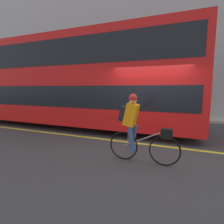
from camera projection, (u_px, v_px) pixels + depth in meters
name	position (u px, v px, depth m)	size (l,w,h in m)	color
ground_plane	(147.00, 145.00, 5.55)	(80.00, 80.00, 0.00)	#38383A
road_center_line	(147.00, 144.00, 5.64)	(50.00, 0.14, 0.01)	yellow
sidewalk_curb	(164.00, 117.00, 10.65)	(60.00, 1.62, 0.13)	#A8A399
building_facade	(169.00, 37.00, 10.87)	(60.00, 0.30, 9.92)	#9E9EA3
bus	(75.00, 79.00, 8.05)	(10.83, 2.58, 4.00)	black
cyclist_on_bike	(136.00, 126.00, 4.23)	(1.73, 0.32, 1.67)	black
trash_bin	(75.00, 104.00, 12.84)	(0.46, 0.46, 1.05)	#515156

